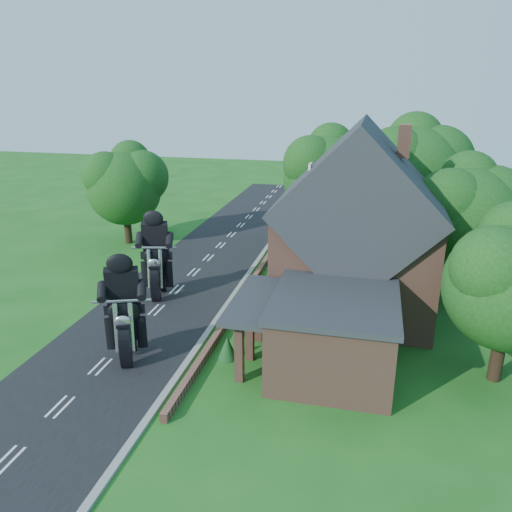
% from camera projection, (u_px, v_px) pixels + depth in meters
% --- Properties ---
extents(ground, '(120.00, 120.00, 0.00)m').
position_uv_depth(ground, '(132.00, 335.00, 24.87)').
color(ground, '#195718').
rests_on(ground, ground).
extents(road, '(7.00, 80.00, 0.02)m').
position_uv_depth(road, '(131.00, 335.00, 24.87)').
color(road, black).
rests_on(road, ground).
extents(kerb, '(0.30, 80.00, 0.12)m').
position_uv_depth(kerb, '(201.00, 343.00, 24.06)').
color(kerb, gray).
rests_on(kerb, ground).
extents(garden_wall, '(0.30, 22.00, 0.40)m').
position_uv_depth(garden_wall, '(241.00, 300.00, 28.46)').
color(garden_wall, brown).
rests_on(garden_wall, ground).
extents(house, '(9.54, 8.64, 10.24)m').
position_uv_depth(house, '(356.00, 233.00, 26.67)').
color(house, brown).
rests_on(house, ground).
extents(annex, '(7.05, 5.94, 3.44)m').
position_uv_depth(annex, '(330.00, 333.00, 21.40)').
color(annex, brown).
rests_on(annex, ground).
extents(tree_house_right, '(6.51, 6.00, 8.40)m').
position_uv_depth(tree_house_right, '(473.00, 212.00, 27.45)').
color(tree_house_right, black).
rests_on(tree_house_right, ground).
extents(tree_behind_house, '(7.81, 7.20, 10.08)m').
position_uv_depth(tree_behind_house, '(419.00, 170.00, 34.56)').
color(tree_behind_house, black).
rests_on(tree_behind_house, ground).
extents(tree_behind_left, '(6.94, 6.40, 9.16)m').
position_uv_depth(tree_behind_left, '(333.00, 171.00, 36.95)').
color(tree_behind_left, black).
rests_on(tree_behind_left, ground).
extents(tree_far_road, '(6.08, 5.60, 7.84)m').
position_uv_depth(tree_far_road, '(129.00, 182.00, 37.75)').
color(tree_far_road, black).
rests_on(tree_far_road, ground).
extents(shrub_a, '(0.90, 0.90, 1.10)m').
position_uv_depth(shrub_a, '(227.00, 348.00, 22.61)').
color(shrub_a, '#133E1A').
rests_on(shrub_a, ground).
extents(shrub_b, '(0.90, 0.90, 1.10)m').
position_uv_depth(shrub_b, '(242.00, 323.00, 24.91)').
color(shrub_b, '#133E1A').
rests_on(shrub_b, ground).
extents(shrub_c, '(0.90, 0.90, 1.10)m').
position_uv_depth(shrub_c, '(253.00, 303.00, 27.21)').
color(shrub_c, '#133E1A').
rests_on(shrub_c, ground).
extents(shrub_d, '(0.90, 0.90, 1.10)m').
position_uv_depth(shrub_d, '(272.00, 271.00, 31.80)').
color(shrub_d, '#133E1A').
rests_on(shrub_d, ground).
extents(shrub_e, '(0.90, 0.90, 1.10)m').
position_uv_depth(shrub_e, '(279.00, 259.00, 34.10)').
color(shrub_e, '#133E1A').
rests_on(shrub_e, ground).
extents(shrub_f, '(0.90, 0.90, 1.10)m').
position_uv_depth(shrub_f, '(286.00, 248.00, 36.40)').
color(shrub_f, '#133E1A').
rests_on(shrub_f, ground).
extents(motorcycle_lead, '(0.96, 1.70, 1.54)m').
position_uv_depth(motorcycle_lead, '(128.00, 345.00, 22.42)').
color(motorcycle_lead, black).
rests_on(motorcycle_lead, ground).
extents(motorcycle_follow, '(0.78, 1.74, 1.58)m').
position_uv_depth(motorcycle_follow, '(158.00, 284.00, 29.12)').
color(motorcycle_follow, black).
rests_on(motorcycle_follow, ground).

